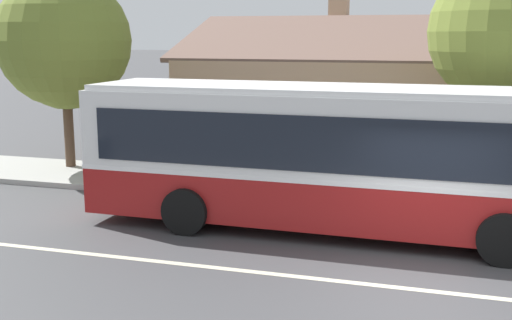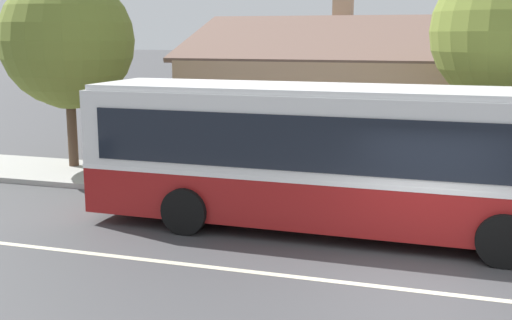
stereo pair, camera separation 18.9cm
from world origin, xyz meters
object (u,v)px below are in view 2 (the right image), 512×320
street_tree_secondary (68,46)px  transit_bus (337,154)px  bench_by_building (128,161)px  bench_down_street (260,171)px  street_tree_primary (503,36)px

street_tree_secondary → transit_bus: bearing=-22.6°
bench_by_building → bench_down_street: bearing=-2.0°
transit_bus → street_tree_secondary: street_tree_secondary is taller
transit_bus → bench_by_building: transit_bus is taller
bench_by_building → bench_down_street: same height
bench_down_street → street_tree_secondary: street_tree_secondary is taller
street_tree_secondary → street_tree_primary: bearing=0.2°
bench_by_building → street_tree_secondary: bearing=161.5°
transit_bus → bench_by_building: size_ratio=5.99×
street_tree_secondary → bench_down_street: bearing=-8.1°
bench_by_building → street_tree_primary: 10.55m
transit_bus → bench_down_street: transit_bus is taller
transit_bus → bench_by_building: (-6.59, 2.93, -1.09)m
street_tree_primary → street_tree_secondary: size_ratio=1.01×
bench_down_street → street_tree_primary: (5.90, 0.95, 3.54)m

